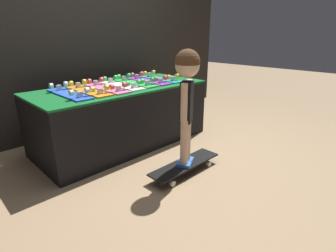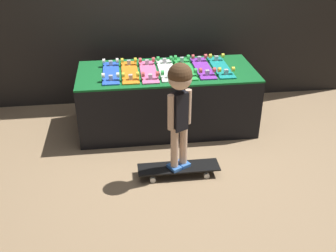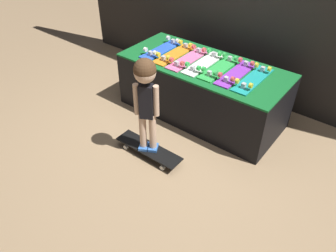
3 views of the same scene
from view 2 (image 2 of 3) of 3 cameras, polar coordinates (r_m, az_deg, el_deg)
The scene contains 11 objects.
ground_plane at distance 4.11m, azimuth 0.70°, elevation -3.20°, with size 16.00×16.00×0.00m, color #9E7F5B.
display_rack at distance 4.38m, azimuth -0.17°, elevation 3.94°, with size 1.90×0.84×0.67m.
skateboard_blue_on_rack at distance 4.20m, azimuth -8.29°, elevation 7.78°, with size 0.18×0.65×0.09m.
skateboard_orange_on_rack at distance 4.20m, azimuth -5.57°, elevation 7.91°, with size 0.18×0.65×0.09m.
skateboard_pink_on_rack at distance 4.19m, azimuth -2.84°, elevation 8.00°, with size 0.18×0.65×0.09m.
skateboard_white_on_rack at distance 4.23m, azimuth -0.16°, elevation 8.23°, with size 0.18×0.65×0.09m.
skateboard_green_on_rack at distance 4.27m, azimuth 2.47°, elevation 8.41°, with size 0.18×0.65×0.09m.
skateboard_purple_on_rack at distance 4.31m, azimuth 5.10°, elevation 8.51°, with size 0.18×0.65×0.09m.
skateboard_teal_on_rack at distance 4.35m, azimuth 7.68°, elevation 8.56°, with size 0.18×0.65×0.09m.
skateboard_on_floor at distance 3.68m, azimuth 1.55°, elevation -6.12°, with size 0.76×0.20×0.09m.
child at distance 3.31m, azimuth 1.72°, elevation 4.17°, with size 0.23×0.20×1.01m.
Camera 2 is at (-0.49, -3.44, 2.19)m, focal length 42.00 mm.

